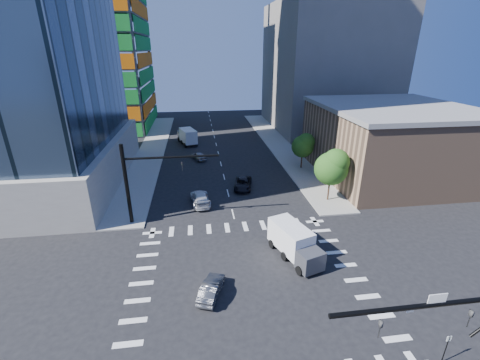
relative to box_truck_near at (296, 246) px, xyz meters
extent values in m
plane|color=black|center=(-4.77, -2.69, -1.32)|extent=(160.00, 160.00, 0.00)
cube|color=silver|center=(-4.77, -2.69, -1.31)|extent=(20.00, 20.00, 0.01)
cube|color=gray|center=(7.73, 37.31, -1.24)|extent=(5.00, 60.00, 0.15)
cube|color=gray|center=(-17.27, 37.31, -1.24)|extent=(5.00, 60.00, 0.15)
cube|color=gray|center=(-34.77, 22.31, 1.68)|extent=(30.00, 30.00, 6.00)
cube|color=green|center=(-19.67, 59.31, 23.18)|extent=(0.12, 24.00, 49.00)
cube|color=orange|center=(-32.27, 46.71, 23.18)|extent=(24.00, 0.12, 49.00)
cube|color=#8E6C52|center=(20.23, 19.31, 3.68)|extent=(20.00, 22.00, 10.00)
cube|color=slate|center=(20.23, 19.31, 8.98)|extent=(20.50, 22.50, 0.60)
cube|color=slate|center=(22.23, 52.31, 12.68)|extent=(24.00, 30.00, 28.00)
cylinder|color=black|center=(1.73, -14.19, 6.23)|extent=(10.00, 0.24, 0.24)
imported|color=black|center=(3.73, -14.19, 5.13)|extent=(0.16, 0.20, 1.00)
imported|color=black|center=(-0.77, -14.19, 5.13)|extent=(0.16, 0.20, 1.00)
cube|color=white|center=(1.73, -14.19, 6.58)|extent=(0.90, 0.04, 0.50)
cylinder|color=black|center=(-16.27, 8.81, 3.33)|extent=(0.40, 0.40, 9.00)
cylinder|color=black|center=(-11.27, 8.81, 6.23)|extent=(10.00, 0.24, 0.24)
imported|color=black|center=(-10.27, 8.81, 5.13)|extent=(0.16, 0.20, 1.00)
cylinder|color=#382316|center=(7.73, 11.31, -0.03)|extent=(0.20, 0.20, 2.27)
sphere|color=#144A13|center=(7.73, 11.31, 3.06)|extent=(4.16, 4.16, 4.16)
sphere|color=#3F6B23|center=(8.13, 11.01, 4.03)|extent=(3.25, 3.25, 3.25)
cylinder|color=#382316|center=(8.03, 23.31, -0.21)|extent=(0.20, 0.20, 1.92)
sphere|color=#144A13|center=(8.03, 23.31, 2.41)|extent=(3.52, 3.52, 3.52)
sphere|color=#3F6B23|center=(8.43, 23.01, 3.23)|extent=(2.75, 2.75, 2.75)
cylinder|color=black|center=(5.93, -11.69, -0.22)|extent=(0.06, 0.06, 2.20)
cube|color=silver|center=(5.93, -11.69, 0.68)|extent=(0.30, 0.03, 0.40)
imported|color=black|center=(-2.51, 16.69, -0.63)|extent=(3.22, 5.27, 1.37)
imported|color=silver|center=(-8.53, 12.68, -0.56)|extent=(2.71, 5.46, 1.52)
imported|color=#96989D|center=(-8.47, 30.10, -0.66)|extent=(2.99, 4.17, 1.32)
imported|color=#4E4F53|center=(-8.00, -3.80, -0.69)|extent=(2.55, 4.05, 1.26)
cube|color=white|center=(0.00, 0.00, 0.45)|extent=(3.58, 5.12, 2.42)
cube|color=#43444B|center=(0.00, 0.00, -0.15)|extent=(2.56, 2.26, 1.77)
cube|color=silver|center=(-10.61, 40.75, 0.56)|extent=(3.75, 5.43, 2.57)
cube|color=#43444B|center=(-10.61, 40.75, -0.08)|extent=(2.70, 2.38, 1.88)
camera|label=1|loc=(-8.47, -24.05, 16.88)|focal=24.00mm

